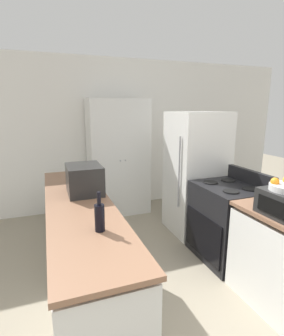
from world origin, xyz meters
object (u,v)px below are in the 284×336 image
Objects in this scene: microwave at (85,179)px; stove at (227,222)px; refrigerator at (196,173)px; pantry_cabinet at (118,157)px; wine_bottle at (100,217)px.

stove is at bearing -11.56° from microwave.
pantry_cabinet is at bearing 128.03° from refrigerator.
refrigerator is 2.16m from wine_bottle.
pantry_cabinet is 1.38m from refrigerator.
stove is 1.81m from wine_bottle.
microwave is at bearing 88.29° from wine_bottle.
microwave is at bearing -116.87° from pantry_cabinet.
refrigerator is at bearing -51.97° from pantry_cabinet.
microwave is 1.51× the size of wine_bottle.
refrigerator is at bearing 87.43° from stove.
pantry_cabinet is 1.81× the size of stove.
refrigerator is 1.70m from microwave.
refrigerator is (0.03, 0.78, 0.40)m from stove.
microwave is 0.92m from wine_bottle.
wine_bottle is (-1.65, -1.38, 0.15)m from refrigerator.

